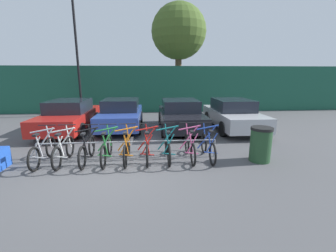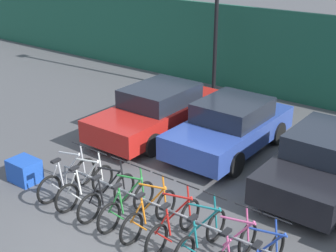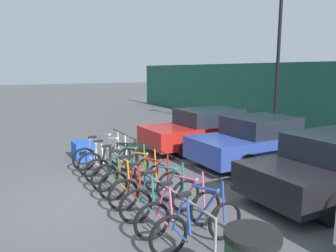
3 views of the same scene
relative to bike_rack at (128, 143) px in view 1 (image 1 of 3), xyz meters
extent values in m
plane|color=#4C4C4F|center=(-0.42, -0.68, -0.50)|extent=(120.00, 120.00, 0.00)
cube|color=#19513D|center=(-0.42, 8.82, 1.04)|extent=(36.00, 0.16, 3.08)
cylinder|color=gray|center=(0.00, 0.00, 0.05)|extent=(5.32, 0.04, 0.04)
cylinder|color=gray|center=(-2.66, 0.00, -0.23)|extent=(0.04, 0.04, 0.55)
cylinder|color=gray|center=(2.66, 0.00, -0.23)|extent=(0.04, 0.04, 0.55)
torus|color=black|center=(-2.41, -0.68, -0.17)|extent=(0.06, 0.66, 0.66)
torus|color=black|center=(-2.41, 0.37, -0.17)|extent=(0.06, 0.66, 0.66)
cylinder|color=#B7B7BC|center=(-2.41, 0.01, 0.15)|extent=(0.60, 0.04, 0.76)
cylinder|color=#B7B7BC|center=(-2.41, -0.05, 0.46)|extent=(0.68, 0.04, 0.16)
cylinder|color=#B7B7BC|center=(-2.41, -0.33, 0.09)|extent=(0.14, 0.04, 0.63)
cylinder|color=#B7B7BC|center=(-2.41, -0.53, 0.11)|extent=(0.32, 0.03, 0.58)
cylinder|color=#B7B7BC|center=(-2.41, -0.48, -0.20)|extent=(0.40, 0.03, 0.08)
cylinder|color=#B7B7BC|center=(-2.41, 0.33, 0.17)|extent=(0.12, 0.04, 0.69)
cylinder|color=black|center=(-2.41, 0.29, 0.54)|extent=(0.52, 0.03, 0.03)
cube|color=black|center=(-2.41, -0.42, 0.43)|extent=(0.10, 0.22, 0.05)
torus|color=black|center=(-1.83, -0.68, -0.17)|extent=(0.06, 0.66, 0.66)
torus|color=black|center=(-1.83, 0.37, -0.17)|extent=(0.06, 0.66, 0.66)
cylinder|color=silver|center=(-1.83, 0.01, 0.15)|extent=(0.60, 0.04, 0.76)
cylinder|color=silver|center=(-1.83, -0.05, 0.46)|extent=(0.68, 0.04, 0.16)
cylinder|color=silver|center=(-1.83, -0.33, 0.09)|extent=(0.14, 0.04, 0.63)
cylinder|color=silver|center=(-1.83, -0.53, 0.11)|extent=(0.32, 0.03, 0.58)
cylinder|color=silver|center=(-1.83, -0.48, -0.20)|extent=(0.40, 0.03, 0.08)
cylinder|color=silver|center=(-1.83, 0.33, 0.17)|extent=(0.12, 0.04, 0.69)
cylinder|color=black|center=(-1.83, 0.29, 0.54)|extent=(0.52, 0.03, 0.03)
cube|color=black|center=(-1.83, -0.42, 0.43)|extent=(0.10, 0.22, 0.05)
torus|color=black|center=(-1.17, -0.68, -0.17)|extent=(0.06, 0.66, 0.66)
torus|color=black|center=(-1.17, 0.37, -0.17)|extent=(0.06, 0.66, 0.66)
cylinder|color=black|center=(-1.17, 0.01, 0.15)|extent=(0.60, 0.04, 0.76)
cylinder|color=black|center=(-1.17, -0.05, 0.46)|extent=(0.68, 0.04, 0.16)
cylinder|color=black|center=(-1.17, -0.33, 0.09)|extent=(0.14, 0.04, 0.63)
cylinder|color=black|center=(-1.17, -0.53, 0.11)|extent=(0.32, 0.03, 0.58)
cylinder|color=black|center=(-1.17, -0.48, -0.20)|extent=(0.40, 0.03, 0.08)
cylinder|color=black|center=(-1.17, 0.33, 0.17)|extent=(0.12, 0.04, 0.69)
cylinder|color=black|center=(-1.17, 0.29, 0.54)|extent=(0.52, 0.03, 0.03)
cube|color=black|center=(-1.17, -0.42, 0.43)|extent=(0.10, 0.22, 0.05)
torus|color=black|center=(-0.61, -0.68, -0.17)|extent=(0.06, 0.66, 0.66)
torus|color=black|center=(-0.61, 0.37, -0.17)|extent=(0.06, 0.66, 0.66)
cylinder|color=#288438|center=(-0.61, 0.01, 0.15)|extent=(0.60, 0.04, 0.76)
cylinder|color=#288438|center=(-0.61, -0.05, 0.46)|extent=(0.68, 0.04, 0.16)
cylinder|color=#288438|center=(-0.61, -0.33, 0.09)|extent=(0.14, 0.04, 0.63)
cylinder|color=#288438|center=(-0.61, -0.53, 0.11)|extent=(0.32, 0.03, 0.58)
cylinder|color=#288438|center=(-0.61, -0.48, -0.20)|extent=(0.40, 0.03, 0.08)
cylinder|color=#288438|center=(-0.61, 0.33, 0.17)|extent=(0.12, 0.04, 0.69)
cylinder|color=black|center=(-0.61, 0.29, 0.54)|extent=(0.52, 0.03, 0.03)
cube|color=black|center=(-0.61, -0.42, 0.43)|extent=(0.10, 0.22, 0.05)
torus|color=black|center=(-0.03, -0.68, -0.17)|extent=(0.06, 0.66, 0.66)
torus|color=black|center=(-0.03, 0.37, -0.17)|extent=(0.06, 0.66, 0.66)
cylinder|color=orange|center=(-0.03, 0.01, 0.15)|extent=(0.60, 0.04, 0.76)
cylinder|color=orange|center=(-0.03, -0.05, 0.46)|extent=(0.68, 0.04, 0.16)
cylinder|color=orange|center=(-0.03, -0.33, 0.09)|extent=(0.14, 0.04, 0.63)
cylinder|color=orange|center=(-0.03, -0.53, 0.11)|extent=(0.32, 0.03, 0.58)
cylinder|color=orange|center=(-0.03, -0.48, -0.20)|extent=(0.40, 0.03, 0.08)
cylinder|color=orange|center=(-0.03, 0.33, 0.17)|extent=(0.12, 0.04, 0.69)
cylinder|color=black|center=(-0.03, 0.29, 0.54)|extent=(0.52, 0.03, 0.03)
cube|color=black|center=(-0.03, -0.42, 0.43)|extent=(0.10, 0.22, 0.05)
torus|color=black|center=(0.57, -0.68, -0.17)|extent=(0.06, 0.66, 0.66)
torus|color=black|center=(0.57, 0.37, -0.17)|extent=(0.06, 0.66, 0.66)
cylinder|color=red|center=(0.57, 0.01, 0.15)|extent=(0.60, 0.04, 0.76)
cylinder|color=red|center=(0.57, -0.05, 0.46)|extent=(0.68, 0.04, 0.16)
cylinder|color=red|center=(0.57, -0.33, 0.09)|extent=(0.14, 0.04, 0.63)
cylinder|color=red|center=(0.57, -0.53, 0.11)|extent=(0.32, 0.03, 0.58)
cylinder|color=red|center=(0.57, -0.48, -0.20)|extent=(0.40, 0.03, 0.08)
cylinder|color=red|center=(0.57, 0.33, 0.17)|extent=(0.12, 0.04, 0.69)
cylinder|color=black|center=(0.57, 0.29, 0.54)|extent=(0.52, 0.03, 0.03)
cube|color=black|center=(0.57, -0.42, 0.43)|extent=(0.10, 0.22, 0.05)
torus|color=black|center=(1.18, -0.68, -0.17)|extent=(0.06, 0.66, 0.66)
torus|color=black|center=(1.18, 0.37, -0.17)|extent=(0.06, 0.66, 0.66)
cylinder|color=#197A7F|center=(1.18, 0.01, 0.15)|extent=(0.60, 0.04, 0.76)
cylinder|color=#197A7F|center=(1.18, -0.05, 0.46)|extent=(0.68, 0.04, 0.16)
cylinder|color=#197A7F|center=(1.18, -0.33, 0.09)|extent=(0.14, 0.04, 0.63)
cylinder|color=#197A7F|center=(1.18, -0.53, 0.11)|extent=(0.32, 0.03, 0.58)
cylinder|color=#197A7F|center=(1.18, -0.48, -0.20)|extent=(0.40, 0.03, 0.08)
cylinder|color=#197A7F|center=(1.18, 0.33, 0.17)|extent=(0.12, 0.04, 0.69)
cylinder|color=black|center=(1.18, 0.29, 0.54)|extent=(0.52, 0.03, 0.03)
cube|color=black|center=(1.18, -0.42, 0.43)|extent=(0.10, 0.22, 0.05)
torus|color=black|center=(1.85, -0.68, -0.17)|extent=(0.06, 0.66, 0.66)
torus|color=black|center=(1.85, 0.37, -0.17)|extent=(0.06, 0.66, 0.66)
cylinder|color=#E55993|center=(1.85, 0.01, 0.15)|extent=(0.60, 0.04, 0.76)
cylinder|color=#E55993|center=(1.85, -0.05, 0.46)|extent=(0.68, 0.04, 0.16)
cylinder|color=#E55993|center=(1.85, -0.33, 0.09)|extent=(0.14, 0.04, 0.63)
cylinder|color=#E55993|center=(1.85, -0.53, 0.11)|extent=(0.32, 0.03, 0.58)
cylinder|color=#E55993|center=(1.85, -0.48, -0.20)|extent=(0.40, 0.03, 0.08)
cylinder|color=#E55993|center=(1.85, 0.33, 0.17)|extent=(0.12, 0.04, 0.69)
cylinder|color=black|center=(1.85, 0.29, 0.54)|extent=(0.52, 0.03, 0.03)
cube|color=black|center=(1.85, -0.42, 0.43)|extent=(0.10, 0.22, 0.05)
torus|color=black|center=(2.41, -0.68, -0.17)|extent=(0.06, 0.66, 0.66)
torus|color=black|center=(2.41, 0.37, -0.17)|extent=(0.06, 0.66, 0.66)
cylinder|color=#284CB7|center=(2.41, 0.01, 0.15)|extent=(0.60, 0.04, 0.76)
cylinder|color=#284CB7|center=(2.41, -0.05, 0.46)|extent=(0.68, 0.04, 0.16)
cylinder|color=#284CB7|center=(2.41, -0.33, 0.09)|extent=(0.14, 0.04, 0.63)
cylinder|color=#284CB7|center=(2.41, -0.53, 0.11)|extent=(0.32, 0.03, 0.58)
cylinder|color=#284CB7|center=(2.41, -0.48, -0.20)|extent=(0.40, 0.03, 0.08)
cylinder|color=#284CB7|center=(2.41, 0.33, 0.17)|extent=(0.12, 0.04, 0.69)
cylinder|color=black|center=(2.41, 0.29, 0.54)|extent=(0.52, 0.03, 0.03)
cube|color=black|center=(2.41, -0.42, 0.43)|extent=(0.10, 0.22, 0.05)
cube|color=red|center=(-2.98, 3.81, 0.06)|extent=(1.80, 4.53, 0.62)
cube|color=#1E232D|center=(-2.98, 3.92, 0.63)|extent=(1.58, 2.08, 0.52)
cylinder|color=black|center=(-3.83, 5.12, -0.18)|extent=(0.20, 0.64, 0.64)
cylinder|color=black|center=(-2.12, 5.12, -0.18)|extent=(0.20, 0.64, 0.64)
cylinder|color=black|center=(-3.83, 2.50, -0.18)|extent=(0.20, 0.64, 0.64)
cylinder|color=black|center=(-2.12, 2.50, -0.18)|extent=(0.20, 0.64, 0.64)
cube|color=#2D479E|center=(-0.68, 4.03, 0.06)|extent=(1.80, 4.07, 0.62)
cube|color=#1E232D|center=(-0.68, 4.14, 0.63)|extent=(1.58, 1.87, 0.52)
cylinder|color=black|center=(-1.54, 5.22, -0.18)|extent=(0.20, 0.64, 0.64)
cylinder|color=black|center=(0.17, 5.22, -0.18)|extent=(0.20, 0.64, 0.64)
cylinder|color=black|center=(-1.54, 2.85, -0.18)|extent=(0.20, 0.64, 0.64)
cylinder|color=black|center=(0.17, 2.85, -0.18)|extent=(0.20, 0.64, 0.64)
cube|color=black|center=(2.07, 3.60, 0.06)|extent=(1.80, 4.17, 0.62)
cube|color=#1E232D|center=(2.07, 3.70, 0.63)|extent=(1.58, 1.92, 0.52)
cylinder|color=black|center=(1.22, 4.80, -0.18)|extent=(0.20, 0.64, 0.64)
cylinder|color=black|center=(2.93, 4.80, -0.18)|extent=(0.20, 0.64, 0.64)
cylinder|color=black|center=(1.22, 2.39, -0.18)|extent=(0.20, 0.64, 0.64)
cylinder|color=black|center=(2.93, 2.39, -0.18)|extent=(0.20, 0.64, 0.64)
cube|color=#B7B7BC|center=(4.55, 3.55, 0.06)|extent=(1.80, 4.34, 0.62)
cube|color=#1E232D|center=(4.55, 3.66, 0.63)|extent=(1.58, 1.99, 0.52)
cylinder|color=black|center=(3.69, 4.81, -0.18)|extent=(0.20, 0.64, 0.64)
cylinder|color=black|center=(5.40, 4.81, -0.18)|extent=(0.20, 0.64, 0.64)
cylinder|color=black|center=(3.69, 2.29, -0.18)|extent=(0.20, 0.64, 0.64)
cylinder|color=black|center=(5.40, 2.29, -0.18)|extent=(0.20, 0.64, 0.64)
cylinder|color=black|center=(-3.59, 7.83, 3.23)|extent=(0.14, 0.14, 7.46)
cylinder|color=#234728|center=(3.90, -0.46, -0.03)|extent=(0.60, 0.60, 0.95)
cylinder|color=black|center=(3.90, -0.46, 0.49)|extent=(0.63, 0.63, 0.08)
cylinder|color=brown|center=(2.85, 10.62, 1.53)|extent=(0.47, 0.47, 4.07)
sphere|color=#425B23|center=(2.85, 10.62, 5.05)|extent=(3.94, 3.94, 3.94)
camera|label=1|loc=(0.67, -6.53, 2.01)|focal=24.00mm
camera|label=2|loc=(5.00, -6.10, 4.99)|focal=50.00mm
camera|label=3|loc=(6.35, -2.85, 2.26)|focal=35.00mm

